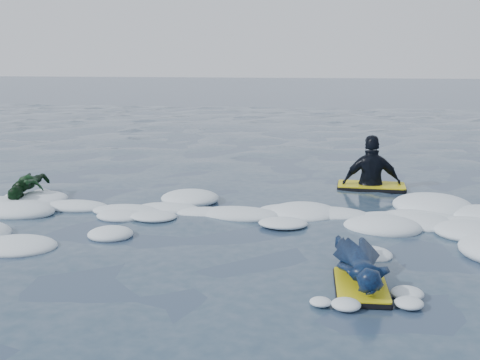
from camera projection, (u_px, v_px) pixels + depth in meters
The scene contains 5 objects.
ground at pixel (184, 241), 7.98m from camera, with size 120.00×120.00×0.00m, color #1D2E46.
foam_band at pixel (201, 221), 8.98m from camera, with size 12.00×3.10×0.30m, color white, non-canonical shape.
prone_woman_unit at pixel (361, 265), 6.49m from camera, with size 0.71×1.54×0.38m.
prone_child_unit at pixel (28, 189), 10.08m from camera, with size 0.68×1.22×0.45m.
waiting_rider_unit at pixel (371, 185), 11.09m from camera, with size 1.26×0.73×1.85m.
Camera 1 is at (1.88, -7.45, 2.42)m, focal length 45.00 mm.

